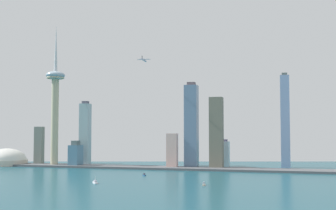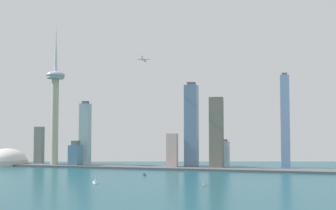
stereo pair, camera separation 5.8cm
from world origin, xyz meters
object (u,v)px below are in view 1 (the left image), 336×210
skyscraper_9 (191,142)px  boat_1 (144,175)px  stadium_dome (6,160)px  skyscraper_6 (224,154)px  skyscraper_1 (216,133)px  observation_tower (55,98)px  skyscraper_10 (39,146)px  skyscraper_4 (76,155)px  skyscraper_7 (85,134)px  skyscraper_12 (285,121)px  skyscraper_2 (172,151)px  skyscraper_8 (191,126)px  boat_2 (95,182)px  boat_3 (204,184)px  skyscraper_0 (87,147)px  airplane (144,60)px

skyscraper_9 → boat_1: skyscraper_9 is taller
stadium_dome → skyscraper_6: 443.30m
skyscraper_1 → boat_1: (-91.24, -147.21, -64.69)m
boat_1 → observation_tower: bearing=14.6°
observation_tower → skyscraper_10: (-43.32, 14.63, -96.83)m
skyscraper_4 → skyscraper_7: bearing=85.6°
skyscraper_12 → observation_tower: bearing=-168.9°
stadium_dome → skyscraper_2: 348.84m
observation_tower → skyscraper_8: bearing=5.6°
skyscraper_9 → skyscraper_1: bearing=-47.4°
skyscraper_4 → boat_1: 223.37m
skyscraper_2 → boat_2: 254.60m
stadium_dome → skyscraper_7: (158.01, 35.15, 53.82)m
boat_3 → skyscraper_10: bearing=-123.1°
skyscraper_10 → boat_1: 311.58m
skyscraper_0 → skyscraper_2: size_ratio=1.06×
stadium_dome → skyscraper_6: skyscraper_6 is taller
skyscraper_0 → boat_3: (313.27, -312.68, -32.81)m
skyscraper_0 → skyscraper_9: (228.17, 2.48, 12.93)m
stadium_dome → skyscraper_0: bearing=32.4°
observation_tower → skyscraper_1: size_ratio=2.16×
observation_tower → boat_1: bearing=-29.2°
skyscraper_1 → skyscraper_9: bearing=132.6°
skyscraper_6 → boat_2: (-129.53, -317.16, -23.91)m
skyscraper_8 → boat_2: 289.02m
stadium_dome → skyscraper_8: 388.01m
boat_2 → skyscraper_2: bearing=-46.2°
skyscraper_0 → skyscraper_12: bearing=0.3°
skyscraper_2 → boat_2: (-41.34, -249.29, -31.10)m
boat_3 → skyscraper_2: bearing=-157.4°
skyscraper_6 → boat_1: 227.77m
skyscraper_2 → skyscraper_8: bearing=30.2°
skyscraper_4 → skyscraper_10: skyscraper_10 is taller
skyscraper_8 → airplane: 153.64m
skyscraper_7 → skyscraper_8: skyscraper_8 is taller
skyscraper_12 → boat_1: (-214.09, -215.85, -88.24)m
skyscraper_8 → airplane: size_ratio=5.86×
skyscraper_6 → skyscraper_8: 91.52m
skyscraper_1 → skyscraper_8: size_ratio=0.81×
skyscraper_0 → skyscraper_4: skyscraper_0 is taller
observation_tower → skyscraper_4: (47.83, -2.32, -113.24)m
skyscraper_6 → skyscraper_8: size_ratio=0.33×
observation_tower → boat_2: 340.88m
skyscraper_10 → skyscraper_12: 496.02m
skyscraper_1 → airplane: size_ratio=4.76×
stadium_dome → skyscraper_7: bearing=12.5°
skyscraper_1 → skyscraper_8: (-48.76, 8.14, 13.33)m
airplane → skyscraper_4: bearing=87.8°
skyscraper_12 → boat_3: (-101.25, -314.67, -87.85)m
skyscraper_4 → skyscraper_8: skyscraper_8 is taller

